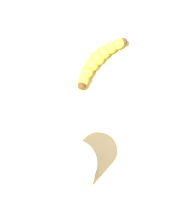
% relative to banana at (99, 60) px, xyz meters
% --- Properties ---
extents(wooden_tabletop, '(1.20, 1.20, 0.03)m').
position_rel_banana_xyz_m(wooden_tabletop, '(-0.15, 0.03, -0.03)').
color(wooden_tabletop, '#D7BB86').
rests_on(wooden_tabletop, ground).
extents(banana, '(0.19, 0.08, 0.04)m').
position_rel_banana_xyz_m(banana, '(0.00, 0.00, 0.00)').
color(banana, yellow).
rests_on(banana, wooden_tabletop).
extents(smoothie_glass, '(0.09, 0.09, 0.12)m').
position_rel_banana_xyz_m(smoothie_glass, '(-0.29, -0.08, 0.04)').
color(smoothie_glass, silver).
rests_on(smoothie_glass, wooden_tabletop).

